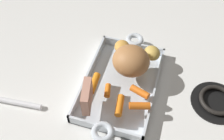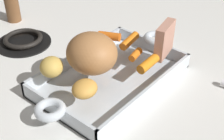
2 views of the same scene
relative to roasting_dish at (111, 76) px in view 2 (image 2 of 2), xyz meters
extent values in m
plane|color=silver|center=(0.00, 0.00, -0.01)|extent=(1.63, 1.63, 0.00)
cube|color=silver|center=(0.00, 0.00, -0.01)|extent=(0.34, 0.23, 0.01)
cube|color=silver|center=(0.00, 0.11, 0.01)|extent=(0.34, 0.01, 0.04)
cube|color=silver|center=(0.00, -0.11, 0.01)|extent=(0.34, 0.01, 0.04)
cube|color=silver|center=(0.17, 0.00, 0.01)|extent=(0.01, 0.23, 0.04)
cube|color=silver|center=(-0.17, 0.00, 0.01)|extent=(0.01, 0.23, 0.04)
torus|color=silver|center=(0.18, 0.00, 0.02)|extent=(0.06, 0.06, 0.02)
torus|color=silver|center=(-0.18, 0.00, 0.02)|extent=(0.06, 0.06, 0.02)
ellipsoid|color=#AB7141|center=(0.04, -0.02, 0.08)|extent=(0.13, 0.13, 0.09)
cube|color=tan|center=(-0.12, 0.07, 0.07)|extent=(0.08, 0.04, 0.08)
cylinder|color=orange|center=(-0.09, -0.08, 0.04)|extent=(0.04, 0.06, 0.03)
cylinder|color=orange|center=(-0.05, 0.07, 0.04)|extent=(0.07, 0.02, 0.02)
cylinder|color=orange|center=(-0.10, -0.02, 0.04)|extent=(0.07, 0.03, 0.02)
cylinder|color=orange|center=(-0.06, 0.02, 0.04)|extent=(0.04, 0.02, 0.02)
cylinder|color=orange|center=(-0.04, -0.07, 0.04)|extent=(0.04, 0.06, 0.03)
ellipsoid|color=gold|center=(0.12, 0.03, 0.05)|extent=(0.06, 0.06, 0.03)
ellipsoid|color=gold|center=(0.11, -0.07, 0.05)|extent=(0.08, 0.08, 0.04)
cylinder|color=black|center=(0.03, -0.30, -0.01)|extent=(0.15, 0.15, 0.01)
torus|color=black|center=(0.03, -0.30, 0.00)|extent=(0.11, 0.11, 0.01)
cylinder|color=brown|center=(-0.05, -0.44, 0.03)|extent=(0.04, 0.04, 0.09)
camera|label=1|loc=(-0.47, -0.11, 0.68)|focal=41.19mm
camera|label=2|loc=(0.47, 0.39, 0.45)|focal=51.57mm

